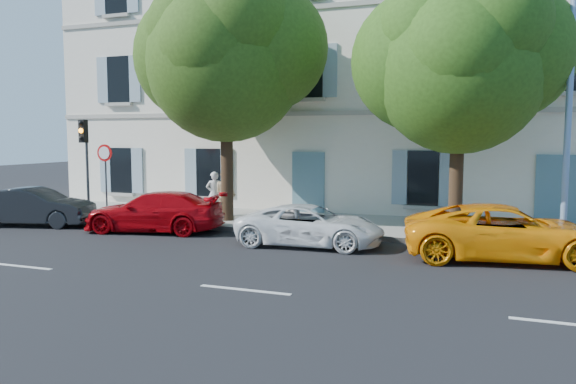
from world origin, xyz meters
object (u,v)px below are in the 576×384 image
at_px(car_white_coupe, 310,225).
at_px(tree_right, 459,69).
at_px(car_red_coupe, 154,212).
at_px(pedestrian_b, 226,193).
at_px(traffic_light, 85,147).
at_px(road_sign, 105,165).
at_px(pedestrian_a, 214,194).
at_px(tree_left, 226,63).
at_px(car_yellow_supercar, 506,232).
at_px(street_lamp, 572,60).
at_px(car_dark_sedan, 35,207).

bearing_deg(car_white_coupe, tree_right, -64.73).
height_order(car_red_coupe, pedestrian_b, pedestrian_b).
height_order(traffic_light, road_sign, traffic_light).
xyz_separation_m(traffic_light, pedestrian_a, (4.39, 1.76, -1.75)).
bearing_deg(pedestrian_b, traffic_light, 43.10).
xyz_separation_m(tree_left, traffic_light, (-5.33, -0.98, -2.90)).
xyz_separation_m(car_yellow_supercar, tree_left, (-9.19, 2.72, 4.93)).
distance_m(pedestrian_a, pedestrian_b, 0.67).
distance_m(car_red_coupe, street_lamp, 13.05).
distance_m(street_lamp, pedestrian_b, 11.83).
height_order(road_sign, pedestrian_a, road_sign).
bearing_deg(tree_right, road_sign, -178.08).
distance_m(car_yellow_supercar, tree_right, 5.05).
distance_m(tree_left, street_lamp, 10.73).
bearing_deg(car_red_coupe, pedestrian_b, 145.96).
xyz_separation_m(car_white_coupe, street_lamp, (6.69, 1.65, 4.54)).
distance_m(tree_left, pedestrian_a, 4.81).
height_order(car_red_coupe, tree_left, tree_left).
distance_m(car_dark_sedan, car_white_coupe, 10.10).
xyz_separation_m(car_red_coupe, tree_right, (9.33, 1.66, 4.40)).
distance_m(car_red_coupe, road_sign, 3.45).
relative_size(tree_right, road_sign, 2.86).
bearing_deg(car_dark_sedan, traffic_light, -40.26).
relative_size(tree_right, traffic_light, 2.15).
bearing_deg(road_sign, car_red_coupe, -23.47).
height_order(car_red_coupe, tree_right, tree_right).
height_order(road_sign, pedestrian_b, road_sign).
bearing_deg(car_dark_sedan, tree_left, -81.35).
relative_size(car_yellow_supercar, street_lamp, 0.57).
bearing_deg(car_yellow_supercar, pedestrian_b, 62.06).
bearing_deg(traffic_light, tree_right, 1.72).
bearing_deg(pedestrian_b, car_red_coupe, 92.88).
xyz_separation_m(car_dark_sedan, pedestrian_b, (5.80, 3.17, 0.38)).
bearing_deg(car_dark_sedan, car_white_coupe, -104.95).
bearing_deg(tree_left, tree_right, -4.28).
relative_size(tree_right, street_lamp, 0.87).
relative_size(car_red_coupe, road_sign, 1.70).
relative_size(tree_left, tree_right, 1.11).
distance_m(road_sign, pedestrian_a, 4.06).
xyz_separation_m(tree_left, pedestrian_a, (-0.94, 0.78, -4.65)).
bearing_deg(street_lamp, car_dark_sedan, -174.47).
bearing_deg(car_yellow_supercar, tree_right, 24.02).
xyz_separation_m(car_yellow_supercar, pedestrian_b, (-9.52, 3.24, 0.34)).
relative_size(car_dark_sedan, pedestrian_b, 2.26).
bearing_deg(tree_right, street_lamp, -8.88).
bearing_deg(pedestrian_a, car_white_coupe, 108.23).
bearing_deg(car_white_coupe, pedestrian_a, 51.26).
bearing_deg(traffic_light, road_sign, -0.97).
distance_m(car_red_coupe, car_white_coupe, 5.52).
bearing_deg(road_sign, pedestrian_b, 20.25).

